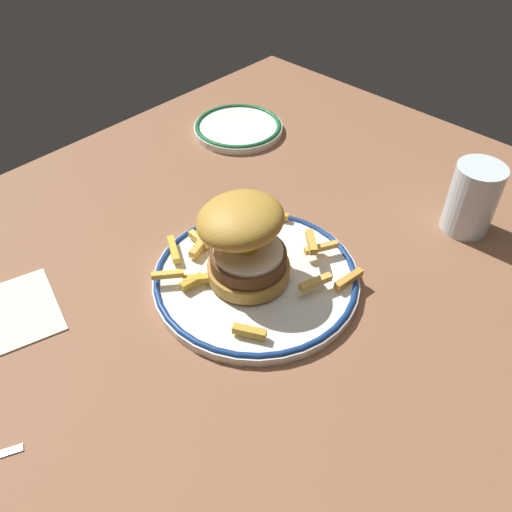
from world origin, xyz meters
TOP-DOWN VIEW (x-y plane):
  - ground_plane at (0.00, 0.00)cm, footprint 110.20×89.37cm
  - dinner_plate at (0.81, -1.81)cm, footprint 26.23×26.23cm
  - burger at (-0.33, -0.64)cm, footprint 14.84×14.97cm
  - fries_pile at (1.39, 0.37)cm, footprint 21.59×22.94cm
  - water_glass at (29.16, -15.76)cm, footprint 6.64×6.64cm
  - side_plate at (26.07, 26.51)cm, footprint 15.84×15.84cm
  - napkin at (-24.32, 16.26)cm, footprint 15.32×14.79cm

SIDE VIEW (x-z plane):
  - ground_plane at x=0.00cm, z-range -4.00..0.00cm
  - napkin at x=-24.32cm, z-range 0.00..0.40cm
  - side_plate at x=26.07cm, z-range 0.03..1.63cm
  - dinner_plate at x=0.81cm, z-range 0.04..1.64cm
  - fries_pile at x=1.39cm, z-range 0.93..3.80cm
  - water_glass at x=29.16cm, z-range -0.74..9.42cm
  - burger at x=-0.33cm, z-range 1.49..12.56cm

